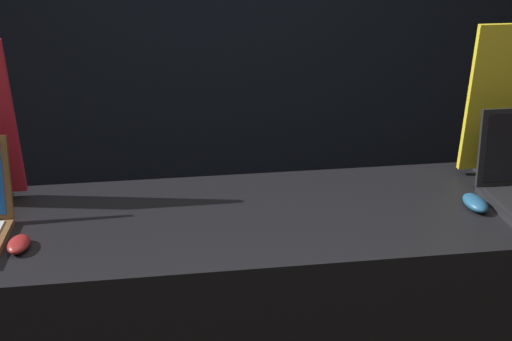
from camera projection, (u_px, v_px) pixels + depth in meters
display_counter at (255, 337)px, 2.07m from camera, size 2.30×0.60×0.97m
mouse_front at (19, 244)px, 1.68m from camera, size 0.06×0.10×0.03m
mouse_back at (475, 203)px, 1.90m from camera, size 0.06×0.12×0.04m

